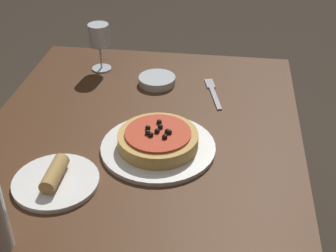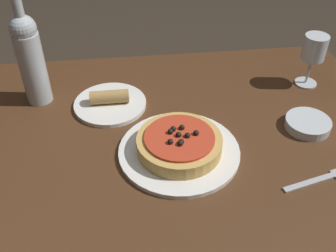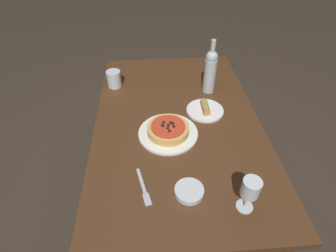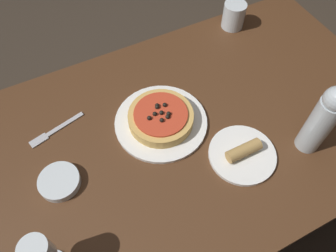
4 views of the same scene
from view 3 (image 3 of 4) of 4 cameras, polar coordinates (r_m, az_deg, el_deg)
The scene contains 10 objects.
ground_plane at distance 1.92m, azimuth 1.54°, elevation -14.91°, with size 14.00×14.00×0.00m, color #382D23.
dining_table at distance 1.44m, azimuth 1.98°, elevation -1.23°, with size 1.38×0.86×0.70m.
dinner_plate at distance 1.30m, azimuth 0.02°, elevation -1.56°, with size 0.30×0.30×0.01m.
pizza at distance 1.28m, azimuth 0.02°, elevation -0.70°, with size 0.21×0.21×0.05m.
wine_glass at distance 1.00m, azimuth 17.51°, elevation -12.98°, with size 0.07×0.07×0.16m.
wine_bottle at distance 1.55m, azimuth 9.19°, elevation 11.86°, with size 0.07×0.07×0.32m.
water_cup at distance 1.66m, azimuth -11.66°, elevation 10.02°, with size 0.09×0.09×0.10m.
side_bowl at distance 1.08m, azimuth 4.88°, elevation -13.93°, with size 0.12×0.12×0.02m.
fork at distance 1.09m, azimuth -5.29°, elevation -13.44°, with size 0.19×0.06×0.00m.
side_plate at distance 1.45m, azimuth 8.06°, elevation 3.55°, with size 0.20×0.20×0.05m.
Camera 3 is at (-1.05, 0.13, 1.60)m, focal length 28.00 mm.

